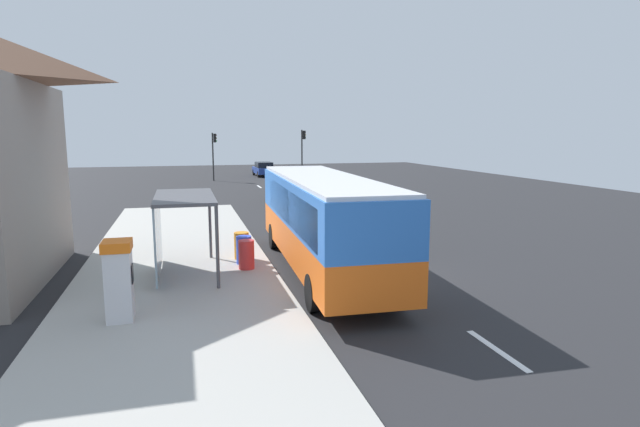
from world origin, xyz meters
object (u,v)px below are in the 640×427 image
(recycling_bin_orange, at_px, (242,246))
(traffic_light_near_side, at_px, (303,147))
(ticket_machine, at_px, (119,280))
(recycling_bin_blue, at_px, (244,250))
(white_van, at_px, (311,182))
(bus, at_px, (323,218))
(traffic_light_far_side, at_px, (214,149))
(sedan_near, at_px, (264,169))
(bus_shelter, at_px, (175,214))
(recycling_bin_red, at_px, (246,254))

(recycling_bin_orange, distance_m, traffic_light_near_side, 33.54)
(ticket_machine, distance_m, recycling_bin_blue, 5.84)
(white_van, xyz_separation_m, traffic_light_near_side, (3.30, 16.42, 1.91))
(recycling_bin_blue, xyz_separation_m, recycling_bin_orange, (0.00, 0.70, 0.00))
(bus, height_order, ticket_machine, bus)
(bus, bearing_deg, traffic_light_far_side, 92.29)
(sedan_near, height_order, bus_shelter, bus_shelter)
(bus, distance_m, recycling_bin_orange, 3.30)
(ticket_machine, distance_m, traffic_light_far_side, 38.48)
(white_van, height_order, traffic_light_near_side, traffic_light_near_side)
(sedan_near, relative_size, recycling_bin_orange, 4.68)
(recycling_bin_orange, distance_m, bus_shelter, 3.02)
(recycling_bin_red, height_order, bus_shelter, bus_shelter)
(sedan_near, xyz_separation_m, traffic_light_far_side, (-5.40, -4.01, 2.28))
(bus_shelter, bearing_deg, traffic_light_far_side, 84.47)
(recycling_bin_orange, bearing_deg, traffic_light_near_side, 73.13)
(recycling_bin_red, distance_m, recycling_bin_blue, 0.70)
(recycling_bin_blue, distance_m, traffic_light_near_side, 34.20)
(recycling_bin_orange, height_order, traffic_light_far_side, traffic_light_far_side)
(ticket_machine, xyz_separation_m, recycling_bin_orange, (3.49, 5.36, -0.52))
(traffic_light_far_side, xyz_separation_m, bus_shelter, (-3.32, -34.25, -0.98))
(sedan_near, xyz_separation_m, bus_shelter, (-8.71, -38.26, 1.31))
(ticket_machine, bearing_deg, recycling_bin_orange, 56.92)
(bus, xyz_separation_m, sedan_near, (4.01, 38.61, -1.05))
(traffic_light_near_side, bearing_deg, sedan_near, 123.62)
(sedan_near, relative_size, recycling_bin_red, 4.68)
(bus, relative_size, bus_shelter, 2.77)
(white_van, xyz_separation_m, bus_shelter, (-8.61, -17.04, 0.75))
(sedan_near, bearing_deg, traffic_light_near_side, -56.38)
(bus, height_order, white_van, bus)
(sedan_near, height_order, traffic_light_far_side, traffic_light_far_side)
(bus, bearing_deg, bus_shelter, 175.76)
(bus, relative_size, ticket_machine, 5.72)
(white_van, distance_m, recycling_bin_blue, 17.51)
(traffic_light_near_side, distance_m, traffic_light_far_side, 8.64)
(bus, xyz_separation_m, white_van, (3.91, 17.39, -0.50))
(bus, xyz_separation_m, bus_shelter, (-4.70, 0.35, 0.25))
(recycling_bin_orange, bearing_deg, bus, -35.94)
(recycling_bin_orange, bearing_deg, recycling_bin_red, -90.00)
(bus, height_order, bus_shelter, bus)
(recycling_bin_orange, bearing_deg, sedan_near, 79.98)
(ticket_machine, xyz_separation_m, recycling_bin_red, (3.49, 3.96, -0.52))
(sedan_near, distance_m, ticket_machine, 43.34)
(sedan_near, bearing_deg, ticket_machine, -103.33)
(ticket_machine, relative_size, traffic_light_near_side, 0.40)
(recycling_bin_orange, height_order, bus_shelter, bus_shelter)
(sedan_near, bearing_deg, recycling_bin_orange, -100.02)
(traffic_light_near_side, bearing_deg, traffic_light_far_side, 174.68)
(recycling_bin_blue, bearing_deg, recycling_bin_red, -90.00)
(bus, height_order, recycling_bin_orange, bus)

